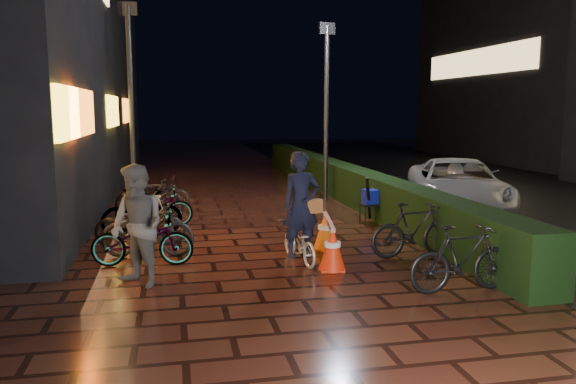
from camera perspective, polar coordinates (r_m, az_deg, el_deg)
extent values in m
plane|color=#381911|center=(9.09, -0.09, -8.64)|extent=(80.00, 80.00, 0.00)
cube|color=black|center=(17.46, 26.52, -1.23)|extent=(11.00, 60.00, 0.01)
cube|color=black|center=(17.40, 5.31, 1.25)|extent=(0.70, 20.00, 1.00)
imported|color=#4E4E50|center=(8.72, -15.05, -3.36)|extent=(1.12, 1.15, 1.86)
imported|color=#ABABB0|center=(15.13, 16.80, 0.58)|extent=(3.86, 5.43, 1.38)
cube|color=yellow|center=(10.16, -21.52, 7.47)|extent=(0.08, 2.00, 0.90)
cube|color=orange|center=(11.64, -20.27, 7.59)|extent=(0.08, 3.00, 0.90)
cube|color=yellow|center=(17.60, -17.37, 7.84)|extent=(0.08, 2.80, 0.90)
cube|color=orange|center=(22.58, -16.12, 7.95)|extent=(0.08, 2.20, 0.90)
cube|color=black|center=(33.04, 25.07, 15.21)|extent=(8.00, 14.00, 14.00)
cube|color=#FFD88C|center=(30.64, 18.59, 12.38)|extent=(0.06, 10.00, 1.30)
cylinder|color=black|center=(16.54, 3.90, 7.90)|extent=(0.16, 0.16, 5.04)
cube|color=black|center=(16.69, 3.98, 16.24)|extent=(0.49, 0.17, 0.34)
cylinder|color=black|center=(16.80, -15.62, 8.48)|extent=(0.17, 0.17, 5.54)
cube|color=black|center=(17.03, -15.99, 17.47)|extent=(0.54, 0.15, 0.37)
imported|color=silver|center=(9.86, 1.09, -5.12)|extent=(0.69, 1.42, 0.72)
imported|color=black|center=(9.62, 1.34, -1.30)|extent=(0.73, 0.54, 1.83)
cube|color=brown|center=(9.69, 2.55, -1.44)|extent=(0.34, 0.19, 0.23)
cone|color=red|center=(9.44, 4.53, -5.72)|extent=(0.46, 0.46, 0.73)
cone|color=orange|center=(10.75, 3.79, -3.96)|extent=(0.46, 0.46, 0.73)
cube|color=#FE2D0D|center=(9.53, 4.51, -7.76)|extent=(0.46, 0.46, 0.03)
cube|color=#F04B0C|center=(10.83, 3.77, -5.76)|extent=(0.46, 0.46, 0.03)
cube|color=red|center=(10.02, 4.16, -2.98)|extent=(0.35, 1.55, 0.07)
cube|color=black|center=(13.43, 8.57, -1.23)|extent=(0.60, 0.49, 0.04)
cylinder|color=black|center=(13.21, 7.87, -2.38)|extent=(0.03, 0.03, 0.41)
cylinder|color=black|center=(13.38, 9.80, -2.29)|extent=(0.03, 0.03, 0.41)
cylinder|color=black|center=(13.57, 7.32, -2.08)|extent=(0.03, 0.03, 0.41)
cylinder|color=black|center=(13.73, 9.21, -1.99)|extent=(0.03, 0.03, 0.41)
cube|color=#0D18AE|center=(13.40, 8.59, -0.45)|extent=(0.44, 0.37, 0.33)
cylinder|color=black|center=(13.20, 8.17, -0.67)|extent=(0.29, 0.41, 1.05)
imported|color=black|center=(13.14, -13.45, -1.49)|extent=(1.75, 0.65, 0.91)
imported|color=black|center=(11.33, -14.78, -3.11)|extent=(1.75, 0.67, 0.91)
imported|color=black|center=(10.47, -14.09, -3.74)|extent=(1.73, 0.71, 1.01)
imported|color=black|center=(9.94, -14.58, -4.71)|extent=(1.79, 0.80, 0.91)
imported|color=black|center=(15.10, -13.29, -0.21)|extent=(1.76, 0.69, 0.91)
imported|color=black|center=(14.22, -13.92, -0.56)|extent=(1.73, 0.71, 1.01)
imported|color=black|center=(12.26, -14.62, -2.00)|extent=(1.73, 0.69, 1.01)
imported|color=black|center=(8.63, 17.34, -6.48)|extent=(1.70, 0.55, 1.01)
imported|color=black|center=(10.41, 12.70, -3.76)|extent=(1.71, 0.60, 1.01)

